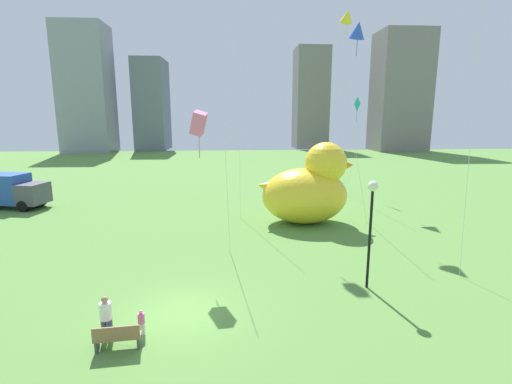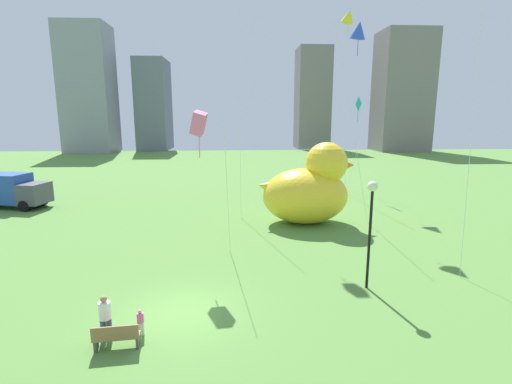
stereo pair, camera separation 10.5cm
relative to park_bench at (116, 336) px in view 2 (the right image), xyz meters
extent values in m
plane|color=#58893C|center=(1.79, 2.28, -0.47)|extent=(140.00, 140.00, 0.00)
cube|color=olive|center=(-0.01, 0.08, -0.05)|extent=(1.52, 0.60, 0.06)
cube|color=olive|center=(0.01, -0.12, 0.21)|extent=(1.47, 0.21, 0.45)
cube|color=#47474C|center=(-0.66, 0.01, -0.27)|extent=(0.12, 0.38, 0.39)
cube|color=#47474C|center=(0.65, 0.14, -0.27)|extent=(0.12, 0.38, 0.39)
cylinder|color=#38476B|center=(-0.60, 0.56, -0.07)|extent=(0.18, 0.18, 0.79)
cylinder|color=#38476B|center=(-0.40, 0.56, -0.07)|extent=(0.18, 0.18, 0.79)
cylinder|color=white|center=(-0.50, 0.56, 0.62)|extent=(0.40, 0.40, 0.60)
sphere|color=#A87C5B|center=(-0.50, 0.56, 1.04)|extent=(0.23, 0.23, 0.23)
cylinder|color=silver|center=(0.53, 0.82, -0.24)|extent=(0.11, 0.11, 0.47)
cylinder|color=silver|center=(0.64, 0.82, -0.24)|extent=(0.11, 0.11, 0.47)
cylinder|color=#D85999|center=(0.59, 0.82, 0.17)|extent=(0.23, 0.23, 0.35)
sphere|color=#D8AD8C|center=(0.59, 0.82, 0.42)|extent=(0.14, 0.14, 0.14)
ellipsoid|color=yellow|center=(8.81, 14.47, 1.49)|extent=(6.01, 4.44, 3.92)
sphere|color=yellow|center=(10.25, 14.47, 3.81)|extent=(2.93, 2.93, 2.93)
cone|color=orange|center=(11.57, 14.47, 3.66)|extent=(1.32, 1.32, 1.32)
cone|color=yellow|center=(6.20, 14.47, 2.14)|extent=(1.79, 1.57, 1.89)
cylinder|color=black|center=(9.71, 4.01, 1.74)|extent=(0.12, 0.12, 4.42)
sphere|color=#EAEACC|center=(9.71, 4.01, 4.13)|extent=(0.44, 0.44, 0.44)
cube|color=#264CA5|center=(-15.54, 20.41, 1.18)|extent=(4.77, 3.12, 2.40)
cube|color=#4C4C56|center=(-12.55, 19.81, 0.82)|extent=(2.13, 2.59, 1.68)
cylinder|color=black|center=(-12.74, 19.84, -0.02)|extent=(1.36, 2.53, 0.90)
cube|color=gray|center=(-26.21, 70.32, 12.32)|extent=(9.59, 8.28, 25.58)
cube|color=slate|center=(-14.21, 75.84, 9.31)|extent=(6.45, 10.30, 19.56)
cube|color=gray|center=(21.79, 77.66, 10.86)|extent=(7.29, 8.35, 22.66)
cube|color=gray|center=(39.79, 70.30, 12.01)|extent=(10.65, 9.04, 24.95)
cylinder|color=silver|center=(14.82, 5.87, 10.40)|extent=(0.60, 1.99, 21.74)
cylinder|color=silver|center=(16.02, 25.50, 3.84)|extent=(1.60, 0.84, 8.61)
cube|color=teal|center=(15.61, 24.71, 8.14)|extent=(0.22, 1.27, 1.27)
cylinder|color=teal|center=(15.61, 24.71, 7.24)|extent=(0.04, 0.04, 1.60)
cylinder|color=silver|center=(3.50, 7.49, 3.11)|extent=(0.17, 2.72, 7.16)
cube|color=pink|center=(2.15, 7.56, 6.69)|extent=(0.95, 0.94, 1.33)
cylinder|color=pink|center=(2.15, 7.56, 5.79)|extent=(0.04, 0.04, 1.60)
cylinder|color=silver|center=(4.29, 17.82, 8.32)|extent=(0.02, 3.88, 17.58)
cylinder|color=silver|center=(12.07, 14.64, 6.18)|extent=(2.52, 0.88, 13.30)
cone|color=blue|center=(12.49, 15.88, 12.83)|extent=(1.31, 1.57, 1.41)
cylinder|color=blue|center=(12.49, 15.88, 11.93)|extent=(0.04, 0.04, 1.60)
cylinder|color=silver|center=(13.88, 24.57, 7.80)|extent=(1.54, 1.17, 16.53)
cone|color=yellow|center=(14.45, 25.33, 16.06)|extent=(1.16, 1.60, 1.55)
cylinder|color=yellow|center=(14.45, 25.33, 15.16)|extent=(0.04, 0.04, 1.60)
camera|label=1|loc=(3.86, -11.27, 7.05)|focal=26.41mm
camera|label=2|loc=(3.96, -11.28, 7.05)|focal=26.41mm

